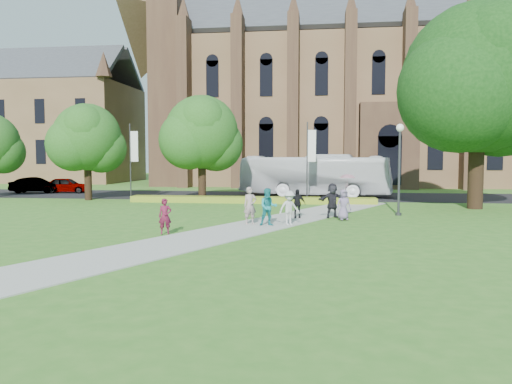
# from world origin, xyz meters

# --- Properties ---
(ground) EXTENTS (160.00, 160.00, 0.00)m
(ground) POSITION_xyz_m (0.00, 0.00, 0.00)
(ground) COLOR #336E21
(ground) RESTS_ON ground
(road) EXTENTS (160.00, 10.00, 0.02)m
(road) POSITION_xyz_m (0.00, 20.00, 0.01)
(road) COLOR black
(road) RESTS_ON ground
(footpath) EXTENTS (15.58, 28.54, 0.04)m
(footpath) POSITION_xyz_m (0.00, 1.00, 0.02)
(footpath) COLOR #B2B2A8
(footpath) RESTS_ON ground
(flower_hedge) EXTENTS (18.00, 1.40, 0.45)m
(flower_hedge) POSITION_xyz_m (-2.00, 13.20, 0.23)
(flower_hedge) COLOR gold
(flower_hedge) RESTS_ON ground
(cathedral) EXTENTS (52.60, 18.25, 28.00)m
(cathedral) POSITION_xyz_m (10.00, 39.73, 12.98)
(cathedral) COLOR brown
(cathedral) RESTS_ON ground
(building_west) EXTENTS (22.00, 14.00, 18.30)m
(building_west) POSITION_xyz_m (-34.00, 42.00, 9.21)
(building_west) COLOR brown
(building_west) RESTS_ON ground
(streetlamp) EXTENTS (0.44, 0.44, 5.24)m
(streetlamp) POSITION_xyz_m (7.50, 6.50, 3.30)
(streetlamp) COLOR #38383D
(streetlamp) RESTS_ON ground
(large_tree) EXTENTS (9.60, 9.60, 13.20)m
(large_tree) POSITION_xyz_m (13.00, 11.00, 8.37)
(large_tree) COLOR #332114
(large_tree) RESTS_ON ground
(street_tree_0) EXTENTS (5.20, 5.20, 7.50)m
(street_tree_0) POSITION_xyz_m (-15.00, 14.00, 4.87)
(street_tree_0) COLOR #332114
(street_tree_0) RESTS_ON ground
(street_tree_1) EXTENTS (5.60, 5.60, 8.05)m
(street_tree_1) POSITION_xyz_m (-6.00, 14.50, 5.22)
(street_tree_1) COLOR #332114
(street_tree_1) RESTS_ON ground
(banner_pole_0) EXTENTS (0.70, 0.10, 6.00)m
(banner_pole_0) POSITION_xyz_m (2.11, 15.20, 3.39)
(banner_pole_0) COLOR #38383D
(banner_pole_0) RESTS_ON ground
(banner_pole_1) EXTENTS (0.70, 0.10, 6.00)m
(banner_pole_1) POSITION_xyz_m (-11.89, 15.20, 3.39)
(banner_pole_1) COLOR #38383D
(banner_pole_1) RESTS_ON ground
(tour_coach) EXTENTS (13.12, 5.30, 3.56)m
(tour_coach) POSITION_xyz_m (2.53, 19.90, 1.80)
(tour_coach) COLOR silver
(tour_coach) RESTS_ON road
(car_0) EXTENTS (4.42, 2.30, 1.44)m
(car_0) POSITION_xyz_m (-20.49, 20.86, 0.74)
(car_0) COLOR gray
(car_0) RESTS_ON road
(car_1) EXTENTS (4.64, 2.41, 1.46)m
(car_1) POSITION_xyz_m (-23.25, 20.29, 0.75)
(car_1) COLOR gray
(car_1) RESTS_ON road
(pedestrian_0) EXTENTS (0.65, 0.54, 1.53)m
(pedestrian_0) POSITION_xyz_m (-3.58, -2.21, 0.81)
(pedestrian_0) COLOR maroon
(pedestrian_0) RESTS_ON footpath
(pedestrian_1) EXTENTS (1.01, 0.86, 1.81)m
(pedestrian_1) POSITION_xyz_m (0.56, 1.00, 0.95)
(pedestrian_1) COLOR teal
(pedestrian_1) RESTS_ON footpath
(pedestrian_2) EXTENTS (1.25, 1.06, 1.67)m
(pedestrian_2) POSITION_xyz_m (1.54, 1.37, 0.88)
(pedestrian_2) COLOR #B8B8B8
(pedestrian_2) RESTS_ON footpath
(pedestrian_3) EXTENTS (0.96, 0.50, 1.56)m
(pedestrian_3) POSITION_xyz_m (1.78, 4.25, 0.82)
(pedestrian_3) COLOR black
(pedestrian_3) RESTS_ON footpath
(pedestrian_4) EXTENTS (0.91, 0.76, 1.60)m
(pedestrian_4) POSITION_xyz_m (4.27, 3.79, 0.84)
(pedestrian_4) COLOR slate
(pedestrian_4) RESTS_ON footpath
(pedestrian_5) EXTENTS (1.83, 1.14, 1.88)m
(pedestrian_5) POSITION_xyz_m (3.70, 4.71, 0.98)
(pedestrian_5) COLOR black
(pedestrian_5) RESTS_ON footpath
(pedestrian_6) EXTENTS (0.80, 0.70, 1.84)m
(pedestrian_6) POSITION_xyz_m (-0.40, 1.41, 0.96)
(pedestrian_6) COLOR gray
(pedestrian_6) RESTS_ON footpath
(parasol) EXTENTS (0.95, 0.95, 0.72)m
(parasol) POSITION_xyz_m (4.45, 3.89, 2.00)
(parasol) COLOR #EEA8B8
(parasol) RESTS_ON pedestrian_4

